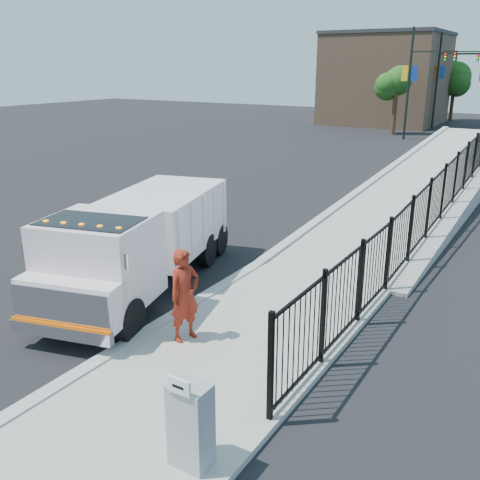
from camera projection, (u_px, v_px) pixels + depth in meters
The scene contains 15 objects.
ground at pixel (172, 322), 11.80m from camera, with size 120.00×120.00×0.00m, color black.
sidewalk at pixel (187, 390), 9.20m from camera, with size 3.55×12.00×0.12m, color #9E998E.
curb at pixel (105, 359), 10.16m from camera, with size 0.30×12.00×0.16m, color #ADAAA3.
ramp at pixel (435, 193), 23.70m from camera, with size 3.95×24.00×1.70m, color #9E998E.
iron_fence at pixel (453, 194), 19.47m from camera, with size 0.10×28.00×1.80m, color black.
truck at pixel (139, 239), 13.05m from camera, with size 3.91×7.33×2.40m.
worker at pixel (185, 295), 10.54m from camera, with size 0.69×0.46×1.90m, color maroon.
utility_cabinet at pixel (191, 425), 7.25m from camera, with size 0.55×0.40×1.25m, color gray.
arrow_sign at pixel (179, 386), 6.84m from camera, with size 0.35×0.04×0.22m, color white.
debris at pixel (199, 384), 9.18m from camera, with size 0.41×0.41×0.10m, color silver.
light_pole_0 at pixel (413, 80), 39.16m from camera, with size 3.77×0.22×8.00m.
light_pole_2 at pixel (441, 77), 45.71m from camera, with size 3.77×0.22×8.00m.
tree_0 at pixel (397, 85), 41.96m from camera, with size 2.25×2.25×5.13m.
tree_2 at pixel (455, 80), 52.86m from camera, with size 3.03×3.03×5.52m.
building at pixel (386, 80), 50.65m from camera, with size 10.00×10.00×8.00m, color #8C664C.
Camera 1 is at (6.86, -8.28, 5.40)m, focal length 40.00 mm.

